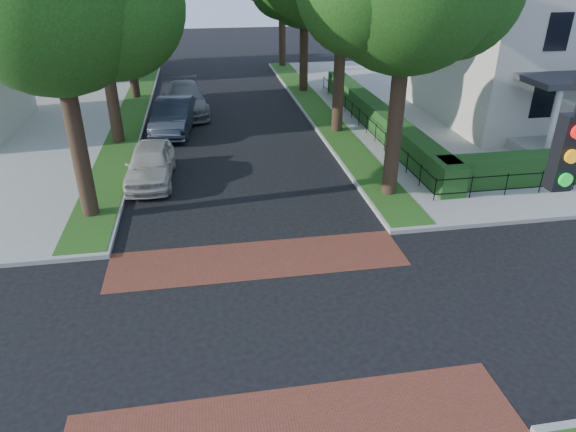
# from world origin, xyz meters

# --- Properties ---
(ground) EXTENTS (120.00, 120.00, 0.00)m
(ground) POSITION_xyz_m (0.00, 0.00, 0.00)
(ground) COLOR black
(ground) RESTS_ON ground
(sidewalk_ne) EXTENTS (30.00, 30.00, 0.15)m
(sidewalk_ne) POSITION_xyz_m (19.50, 19.00, 0.07)
(sidewalk_ne) COLOR gray
(sidewalk_ne) RESTS_ON ground
(crosswalk_far) EXTENTS (9.00, 2.20, 0.01)m
(crosswalk_far) POSITION_xyz_m (0.00, 3.20, 0.01)
(crosswalk_far) COLOR brown
(crosswalk_far) RESTS_ON ground
(crosswalk_near) EXTENTS (9.00, 2.20, 0.01)m
(crosswalk_near) POSITION_xyz_m (0.00, -3.20, 0.01)
(crosswalk_near) COLOR brown
(crosswalk_near) RESTS_ON ground
(grass_strip_ne) EXTENTS (1.60, 29.80, 0.02)m
(grass_strip_ne) POSITION_xyz_m (5.40, 19.10, 0.16)
(grass_strip_ne) COLOR #294B15
(grass_strip_ne) RESTS_ON sidewalk_ne
(grass_strip_nw) EXTENTS (1.60, 29.80, 0.02)m
(grass_strip_nw) POSITION_xyz_m (-5.40, 19.10, 0.16)
(grass_strip_nw) COLOR #294B15
(grass_strip_nw) RESTS_ON sidewalk_nw
(hedge_main_road) EXTENTS (1.00, 18.00, 1.20)m
(hedge_main_road) POSITION_xyz_m (7.70, 15.00, 0.75)
(hedge_main_road) COLOR #1B4718
(hedge_main_road) RESTS_ON sidewalk_ne
(fence_main_road) EXTENTS (0.06, 18.00, 0.90)m
(fence_main_road) POSITION_xyz_m (6.90, 15.00, 0.60)
(fence_main_road) COLOR black
(fence_main_road) RESTS_ON sidewalk_ne
(house_victorian) EXTENTS (13.00, 13.05, 12.48)m
(house_victorian) POSITION_xyz_m (17.51, 15.92, 6.02)
(house_victorian) COLOR beige
(house_victorian) RESTS_ON sidewalk_ne
(parked_car_front) EXTENTS (1.95, 4.54, 1.53)m
(parked_car_front) POSITION_xyz_m (-3.60, 10.02, 0.76)
(parked_car_front) COLOR beige
(parked_car_front) RESTS_ON ground
(parked_car_middle) EXTENTS (2.40, 5.33, 1.70)m
(parked_car_middle) POSITION_xyz_m (-2.84, 16.58, 0.85)
(parked_car_middle) COLOR #222834
(parked_car_middle) RESTS_ON ground
(parked_car_rear) EXTENTS (2.88, 6.05, 1.70)m
(parked_car_rear) POSITION_xyz_m (-2.30, 20.15, 0.85)
(parked_car_rear) COLOR slate
(parked_car_rear) RESTS_ON ground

